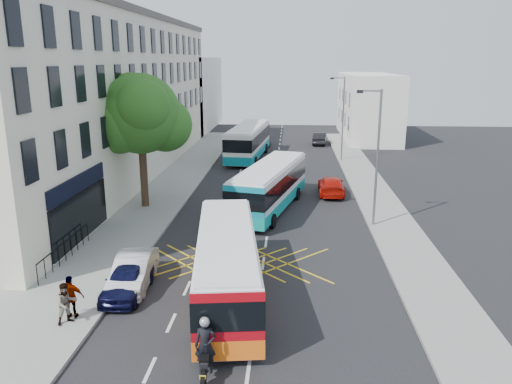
% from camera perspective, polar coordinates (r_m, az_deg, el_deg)
% --- Properties ---
extents(ground, '(120.00, 120.00, 0.00)m').
position_cam_1_polar(ground, '(19.54, -0.17, -15.05)').
color(ground, black).
rests_on(ground, ground).
extents(pavement_left, '(5.00, 70.00, 0.15)m').
position_cam_1_polar(pavement_left, '(34.70, -12.50, -1.64)').
color(pavement_left, gray).
rests_on(pavement_left, ground).
extents(pavement_right, '(3.00, 70.00, 0.15)m').
position_cam_1_polar(pavement_right, '(33.90, 14.45, -2.15)').
color(pavement_right, gray).
rests_on(pavement_right, ground).
extents(terrace_main, '(8.30, 45.00, 13.50)m').
position_cam_1_polar(terrace_main, '(44.18, -16.50, 10.43)').
color(terrace_main, '#EBE5C4').
rests_on(terrace_main, ground).
extents(terrace_far, '(8.00, 20.00, 10.00)m').
position_cam_1_polar(terrace_far, '(73.62, -8.16, 11.08)').
color(terrace_far, silver).
rests_on(terrace_far, ground).
extents(building_right, '(6.00, 18.00, 8.00)m').
position_cam_1_polar(building_right, '(65.86, 12.64, 9.56)').
color(building_right, silver).
rests_on(building_right, ground).
extents(street_tree, '(6.30, 5.70, 8.80)m').
position_cam_1_polar(street_tree, '(33.48, -13.13, 8.60)').
color(street_tree, '#382619').
rests_on(street_tree, pavement_left).
extents(lamp_near, '(1.45, 0.15, 8.00)m').
position_cam_1_polar(lamp_near, '(29.75, 13.55, 4.56)').
color(lamp_near, slate).
rests_on(lamp_near, pavement_right).
extents(lamp_far, '(1.45, 0.15, 8.00)m').
position_cam_1_polar(lamp_far, '(49.40, 9.81, 8.74)').
color(lamp_far, slate).
rests_on(lamp_far, pavement_right).
extents(railings, '(0.08, 5.60, 1.14)m').
position_cam_1_polar(railings, '(26.32, -20.98, -6.20)').
color(railings, black).
rests_on(railings, pavement_left).
extents(bus_near, '(3.72, 10.51, 2.89)m').
position_cam_1_polar(bus_near, '(20.95, -3.35, -8.26)').
color(bus_near, silver).
rests_on(bus_near, ground).
extents(bus_mid, '(4.97, 11.10, 3.04)m').
position_cam_1_polar(bus_mid, '(33.07, 1.57, 0.64)').
color(bus_mid, silver).
rests_on(bus_mid, ground).
extents(bus_far, '(3.79, 11.97, 3.31)m').
position_cam_1_polar(bus_far, '(50.66, -0.88, 5.82)').
color(bus_far, silver).
rests_on(bus_far, ground).
extents(motorbike, '(0.73, 2.33, 2.06)m').
position_cam_1_polar(motorbike, '(16.50, -5.79, -17.34)').
color(motorbike, black).
rests_on(motorbike, ground).
extents(parked_car_blue, '(1.60, 3.91, 1.33)m').
position_cam_1_polar(parked_car_blue, '(22.26, -14.48, -9.70)').
color(parked_car_blue, black).
rests_on(parked_car_blue, ground).
extents(parked_car_silver, '(1.80, 4.38, 1.41)m').
position_cam_1_polar(parked_car_silver, '(22.97, -13.83, -8.74)').
color(parked_car_silver, '#A6A9AD').
rests_on(parked_car_silver, ground).
extents(red_hatchback, '(1.93, 4.60, 1.33)m').
position_cam_1_polar(red_hatchback, '(37.53, 8.59, 0.73)').
color(red_hatchback, red).
rests_on(red_hatchback, ground).
extents(distant_car_grey, '(2.40, 4.68, 1.26)m').
position_cam_1_polar(distant_car_grey, '(58.75, 0.59, 5.99)').
color(distant_car_grey, '#3E4045').
rests_on(distant_car_grey, ground).
extents(distant_car_dark, '(1.97, 4.41, 1.40)m').
position_cam_1_polar(distant_car_dark, '(59.73, 7.31, 6.09)').
color(distant_car_dark, black).
rests_on(distant_car_dark, ground).
extents(pedestrian_near, '(0.99, 0.99, 1.62)m').
position_cam_1_polar(pedestrian_near, '(20.31, -20.85, -11.81)').
color(pedestrian_near, gray).
rests_on(pedestrian_near, pavement_left).
extents(pedestrian_far, '(1.03, 0.50, 1.72)m').
position_cam_1_polar(pedestrian_far, '(20.62, -20.39, -11.19)').
color(pedestrian_far, gray).
rests_on(pedestrian_far, pavement_left).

